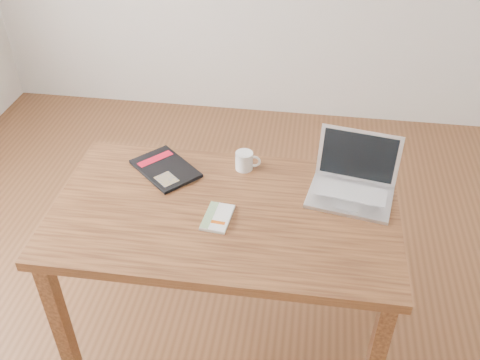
# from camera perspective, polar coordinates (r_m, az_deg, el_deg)

# --- Properties ---
(room) EXTENTS (4.04, 4.04, 2.70)m
(room) POSITION_cam_1_polar(r_m,az_deg,el_deg) (1.75, -4.69, 13.74)
(room) COLOR brown
(room) RESTS_ON ground
(desk) EXTENTS (1.30, 0.75, 0.75)m
(desk) POSITION_cam_1_polar(r_m,az_deg,el_deg) (2.07, -1.62, -5.06)
(desk) COLOR brown
(desk) RESTS_ON ground
(white_guidebook) EXTENTS (0.11, 0.16, 0.01)m
(white_guidebook) POSITION_cam_1_polar(r_m,az_deg,el_deg) (1.97, -2.42, -4.01)
(white_guidebook) COLOR silver
(white_guidebook) RESTS_ON desk
(black_guidebook) EXTENTS (0.33, 0.32, 0.01)m
(black_guidebook) POSITION_cam_1_polar(r_m,az_deg,el_deg) (2.22, -7.96, 1.22)
(black_guidebook) COLOR black
(black_guidebook) RESTS_ON desk
(laptop) EXTENTS (0.36, 0.32, 0.22)m
(laptop) POSITION_cam_1_polar(r_m,az_deg,el_deg) (2.11, 11.95, -0.21)
(laptop) COLOR silver
(laptop) RESTS_ON desk
(coffee_mug) EXTENTS (0.11, 0.07, 0.08)m
(coffee_mug) POSITION_cam_1_polar(r_m,az_deg,el_deg) (2.19, 0.52, 2.10)
(coffee_mug) COLOR white
(coffee_mug) RESTS_ON desk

